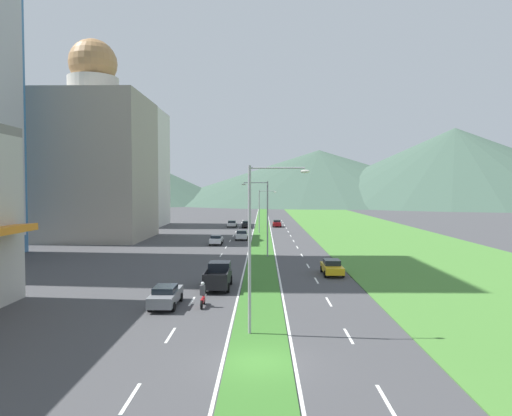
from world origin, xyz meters
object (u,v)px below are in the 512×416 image
object	(u,v)px
car_2	(232,224)
car_6	(166,296)
car_0	(277,223)
street_lamp_near	(256,237)
street_lamp_mid	(265,213)
car_5	(247,224)
pickup_truck_0	(218,276)
street_lamp_far	(261,208)
car_4	(242,235)
motorcycle_rider	(203,296)
car_1	(216,240)
car_3	(332,267)

from	to	relation	value
car_2	car_6	bearing A→B (deg)	179.86
car_0	car_2	size ratio (longest dim) A/B	0.95
street_lamp_near	car_6	distance (m)	10.37
street_lamp_mid	car_5	bearing A→B (deg)	94.93
car_6	pickup_truck_0	distance (m)	7.13
street_lamp_far	car_4	size ratio (longest dim) A/B	1.97
car_0	pickup_truck_0	distance (m)	63.35
street_lamp_near	motorcycle_rider	size ratio (longest dim) A/B	4.87
pickup_truck_0	street_lamp_near	bearing A→B (deg)	-164.97
street_lamp_mid	pickup_truck_0	xyz separation A→B (m)	(-3.98, -17.92, -4.40)
car_4	street_lamp_mid	bearing A→B (deg)	-169.19
street_lamp_near	car_2	world-z (taller)	street_lamp_near
car_1	car_5	bearing A→B (deg)	-6.37
car_1	car_2	world-z (taller)	car_2
street_lamp_mid	street_lamp_far	world-z (taller)	street_lamp_mid
car_1	car_4	xyz separation A→B (m)	(3.54, 6.61, 0.05)
car_2	car_6	world-z (taller)	car_6
car_3	car_5	xyz separation A→B (m)	(-10.33, 55.44, -0.01)
car_3	car_5	size ratio (longest dim) A/B	0.95
car_4	car_3	bearing A→B (deg)	-161.77
car_1	car_2	xyz separation A→B (m)	(0.25, 31.91, 0.00)
car_0	street_lamp_far	bearing A→B (deg)	-12.97
car_0	car_5	xyz separation A→B (m)	(-6.60, -1.45, -0.03)
car_1	pickup_truck_0	distance (m)	30.76
street_lamp_mid	street_lamp_far	size ratio (longest dim) A/B	1.15
street_lamp_far	car_2	xyz separation A→B (m)	(-6.47, 13.97, -4.03)
car_1	street_lamp_mid	bearing A→B (deg)	-150.32
car_2	motorcycle_rider	world-z (taller)	motorcycle_rider
street_lamp_mid	car_6	xyz separation A→B (m)	(-7.13, -24.32, -4.61)
car_1	motorcycle_rider	world-z (taller)	motorcycle_rider
street_lamp_near	street_lamp_far	distance (m)	61.29
motorcycle_rider	car_5	bearing A→B (deg)	-0.59
car_6	motorcycle_rider	bearing A→B (deg)	-92.44
street_lamp_near	car_0	distance (m)	75.97
car_0	pickup_truck_0	xyz separation A→B (m)	(-6.82, -62.98, 0.21)
street_lamp_mid	car_0	distance (m)	45.38
car_6	car_1	bearing A→B (deg)	0.13
street_lamp_mid	car_0	bearing A→B (deg)	86.39
pickup_truck_0	motorcycle_rider	size ratio (longest dim) A/B	2.70
car_3	street_lamp_far	bearing A→B (deg)	-170.56
street_lamp_far	car_4	xyz separation A→B (m)	(-3.19, -11.33, -3.98)
car_0	car_4	world-z (taller)	car_4
street_lamp_far	pickup_truck_0	xyz separation A→B (m)	(-3.49, -48.52, -3.78)
car_4	street_lamp_near	bearing A→B (deg)	-176.42
car_3	car_5	bearing A→B (deg)	-169.45
car_1	car_6	size ratio (longest dim) A/B	0.90
street_lamp_mid	car_4	world-z (taller)	street_lamp_mid
street_lamp_mid	car_1	distance (m)	15.30
car_5	street_lamp_mid	bearing A→B (deg)	-175.07
car_2	pickup_truck_0	bearing A→B (deg)	-177.26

